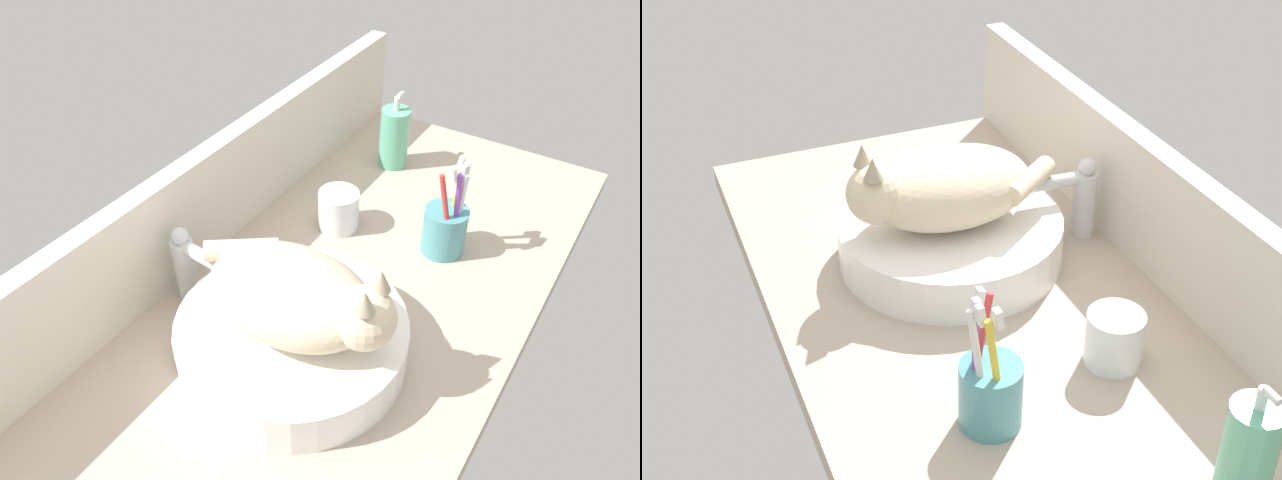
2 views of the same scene
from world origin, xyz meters
TOP-DOWN VIEW (x-y plane):
  - ground_plane at (0.00, 0.00)cm, footprint 120.15×57.76cm
  - backsplash_panel at (0.00, 27.08)cm, footprint 120.15×3.60cm
  - sink_basin at (-16.08, 0.49)cm, footprint 34.05×34.05cm
  - cat at (-15.97, -0.87)cm, footprint 17.62×32.39cm
  - faucet at (-14.41, 20.88)cm, footprint 3.71×11.86cm
  - soap_dispenser at (39.37, 11.78)cm, footprint 6.08×6.08cm
  - toothbrush_cup at (18.53, -9.10)cm, footprint 7.71×7.71cm
  - water_glass at (14.50, 10.41)cm, footprint 7.64×7.64cm

SIDE VIEW (x-z plane):
  - ground_plane at x=0.00cm, z-range -4.00..0.00cm
  - water_glass at x=14.50cm, z-range -0.49..7.04cm
  - sink_basin at x=-16.08cm, z-range 0.00..7.03cm
  - toothbrush_cup at x=18.53cm, z-range -4.34..14.37cm
  - soap_dispenser at x=39.37cm, z-range -1.54..14.61cm
  - faucet at x=-14.41cm, z-range 0.50..14.10cm
  - backsplash_panel at x=0.00cm, z-range 0.00..19.29cm
  - cat at x=-15.97cm, z-range 5.79..19.79cm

